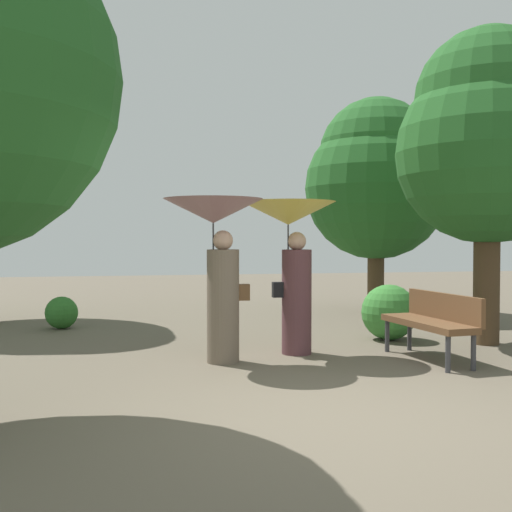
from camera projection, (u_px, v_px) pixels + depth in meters
ground_plane at (323, 414)px, 5.27m from camera, size 40.00×40.00×0.00m
person_left at (217, 243)px, 7.41m from camera, size 1.21×1.21×1.99m
person_right at (291, 241)px, 7.97m from camera, size 1.24×1.24×1.99m
park_bench at (433, 319)px, 7.59m from camera, size 0.65×1.54×0.83m
tree_near_right at (376, 178)px, 12.41m from camera, size 2.89×2.89×4.36m
tree_mid_right at (488, 137)px, 8.66m from camera, size 2.59×2.59×4.49m
bush_path_left at (62, 313)px, 10.20m from camera, size 0.54×0.54×0.54m
bush_path_right at (389, 312)px, 9.10m from camera, size 0.83×0.83×0.83m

